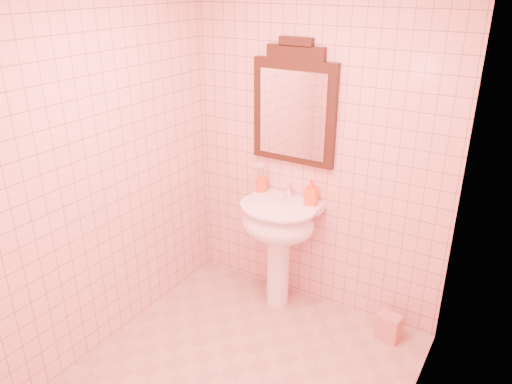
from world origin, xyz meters
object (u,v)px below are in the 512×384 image
Objects in this scene: towel at (389,327)px; pedestal_sink at (278,230)px; mirror at (294,107)px; toothbrush_cup at (261,184)px; soap_dispenser at (311,192)px.

pedestal_sink is at bearing -177.25° from towel.
pedestal_sink is 0.97× the size of mirror.
toothbrush_cup reaches higher than soap_dispenser.
pedestal_sink is 4.33× the size of towel.
soap_dispenser is at bearing -18.92° from mirror.
towel is (0.89, -0.16, -1.45)m from mirror.
towel is at bearing -10.15° from mirror.
soap_dispenser is at bearing 34.66° from pedestal_sink.
toothbrush_cup is at bearing -170.11° from mirror.
mirror is at bearing 151.92° from soap_dispenser.
mirror is 4.33× the size of toothbrush_cup.
toothbrush_cup is (-0.24, -0.04, -0.63)m from mirror.
pedestal_sink is at bearing -33.58° from toothbrush_cup.
mirror is at bearing 169.85° from towel.
towel is (0.89, 0.04, -0.56)m from pedestal_sink.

